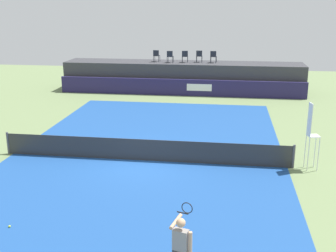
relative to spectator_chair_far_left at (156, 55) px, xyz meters
The scene contains 15 objects.
ground_plane 12.74m from the spectator_chair_far_left, 80.58° to the right, with size 48.00×48.00×0.00m, color #6B7F51.
court_inner 15.65m from the spectator_chair_far_left, 82.40° to the right, with size 12.00×22.00×0.00m, color #1C478C.
sponsor_wall 3.43m from the spectator_chair_far_left, 41.12° to the right, with size 18.00×0.22×1.20m.
spectator_platform 2.59m from the spectator_chair_far_left, ahead, with size 18.00×2.80×2.20m, color #38383D.
spectator_chair_far_left is the anchor object (origin of this frame).
spectator_chair_left 1.16m from the spectator_chair_far_left, 17.90° to the right, with size 0.47×0.47×0.89m.
spectator_chair_center 2.20m from the spectator_chair_far_left, ahead, with size 0.46×0.46×0.89m.
spectator_chair_right 3.26m from the spectator_chair_far_left, ahead, with size 0.44×0.44×0.89m.
spectator_chair_far_right 4.33m from the spectator_chair_far_left, ahead, with size 0.47×0.47×0.89m.
umpire_chair 17.70m from the spectator_chair_far_left, 60.03° to the right, with size 0.50×0.50×2.76m.
tennis_net 15.58m from the spectator_chair_far_left, 82.40° to the right, with size 12.40×0.02×0.95m, color #2D2D2D.
net_post_near 15.99m from the spectator_chair_far_left, 105.23° to the right, with size 0.10×0.10×1.00m, color #4C4C51.
net_post_far 17.50m from the spectator_chair_far_left, 61.67° to the right, with size 0.10×0.10×1.00m, color #4C4C51.
tennis_player 23.87m from the spectator_chair_far_left, 79.04° to the right, with size 0.56×1.24×1.77m.
tennis_ball 21.62m from the spectator_chair_far_left, 92.36° to the right, with size 0.07×0.07×0.07m, color #D8EA33.
Camera 1 is at (3.42, -16.78, 6.50)m, focal length 45.35 mm.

